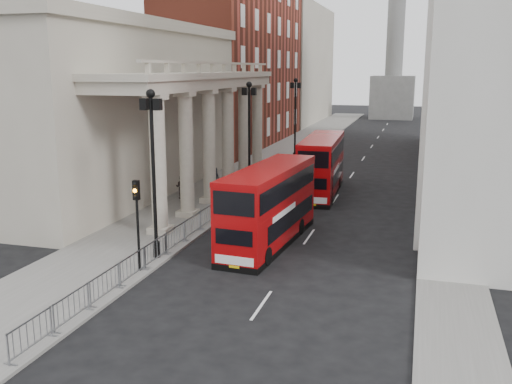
% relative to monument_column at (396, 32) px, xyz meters
% --- Properties ---
extents(ground, '(260.00, 260.00, 0.00)m').
position_rel_monument_column_xyz_m(ground, '(-6.00, -92.00, -15.98)').
color(ground, black).
rests_on(ground, ground).
extents(sidewalk_west, '(6.00, 140.00, 0.12)m').
position_rel_monument_column_xyz_m(sidewalk_west, '(-9.00, -62.00, -15.92)').
color(sidewalk_west, slate).
rests_on(sidewalk_west, ground).
extents(sidewalk_east, '(3.00, 140.00, 0.12)m').
position_rel_monument_column_xyz_m(sidewalk_east, '(7.50, -62.00, -15.92)').
color(sidewalk_east, slate).
rests_on(sidewalk_east, ground).
extents(kerb, '(0.20, 140.00, 0.14)m').
position_rel_monument_column_xyz_m(kerb, '(-6.05, -62.00, -15.91)').
color(kerb, slate).
rests_on(kerb, ground).
extents(portico_building, '(9.00, 28.00, 12.00)m').
position_rel_monument_column_xyz_m(portico_building, '(-16.50, -74.00, -9.98)').
color(portico_building, '#A09786').
rests_on(portico_building, ground).
extents(brick_building, '(9.00, 32.00, 22.00)m').
position_rel_monument_column_xyz_m(brick_building, '(-16.50, -44.00, -4.98)').
color(brick_building, maroon).
rests_on(brick_building, ground).
extents(west_building_far, '(9.00, 30.00, 20.00)m').
position_rel_monument_column_xyz_m(west_building_far, '(-16.50, -12.00, -5.98)').
color(west_building_far, '#A09786').
rests_on(west_building_far, ground).
extents(east_building, '(8.00, 55.00, 25.00)m').
position_rel_monument_column_xyz_m(east_building, '(10.00, -60.00, -3.48)').
color(east_building, beige).
rests_on(east_building, ground).
extents(monument_column, '(8.00, 8.00, 54.20)m').
position_rel_monument_column_xyz_m(monument_column, '(0.00, 0.00, 0.00)').
color(monument_column, '#60605E').
rests_on(monument_column, ground).
extents(lamp_post_south, '(1.05, 0.44, 8.32)m').
position_rel_monument_column_xyz_m(lamp_post_south, '(-6.60, -88.00, -11.07)').
color(lamp_post_south, black).
rests_on(lamp_post_south, sidewalk_west).
extents(lamp_post_mid, '(1.05, 0.44, 8.32)m').
position_rel_monument_column_xyz_m(lamp_post_mid, '(-6.60, -72.00, -11.07)').
color(lamp_post_mid, black).
rests_on(lamp_post_mid, sidewalk_west).
extents(lamp_post_north, '(1.05, 0.44, 8.32)m').
position_rel_monument_column_xyz_m(lamp_post_north, '(-6.60, -56.00, -11.07)').
color(lamp_post_north, black).
rests_on(lamp_post_north, sidewalk_west).
extents(traffic_light, '(0.28, 0.33, 4.30)m').
position_rel_monument_column_xyz_m(traffic_light, '(-6.50, -90.02, -12.88)').
color(traffic_light, black).
rests_on(traffic_light, sidewalk_west).
extents(crowd_barriers, '(0.50, 18.75, 1.10)m').
position_rel_monument_column_xyz_m(crowd_barriers, '(-6.35, -89.78, -15.31)').
color(crowd_barriers, gray).
rests_on(crowd_barriers, sidewalk_west).
extents(bus_near, '(3.14, 9.98, 4.24)m').
position_rel_monument_column_xyz_m(bus_near, '(-1.85, -83.90, -13.76)').
color(bus_near, '#9C0709').
rests_on(bus_near, ground).
extents(bus_far, '(2.93, 10.17, 4.34)m').
position_rel_monument_column_xyz_m(bus_far, '(-1.31, -70.52, -13.71)').
color(bus_far, '#A20709').
rests_on(bus_far, ground).
extents(pedestrian_a, '(0.62, 0.45, 1.59)m').
position_rel_monument_column_xyz_m(pedestrian_a, '(-10.46, -79.57, -15.07)').
color(pedestrian_a, black).
rests_on(pedestrian_a, sidewalk_west).
extents(pedestrian_b, '(0.91, 0.75, 1.74)m').
position_rel_monument_column_xyz_m(pedestrian_b, '(-10.69, -75.51, -14.99)').
color(pedestrian_b, '#292221').
rests_on(pedestrian_b, sidewalk_west).
extents(pedestrian_c, '(0.90, 0.68, 1.67)m').
position_rel_monument_column_xyz_m(pedestrian_c, '(-9.65, -71.36, -15.03)').
color(pedestrian_c, black).
rests_on(pedestrian_c, sidewalk_west).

